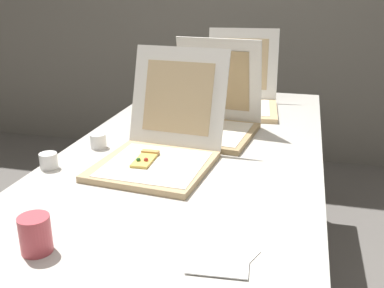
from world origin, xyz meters
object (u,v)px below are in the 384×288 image
pizza_box_back (240,98)px  napkin_pile (222,257)px  cup_white_near_center (98,141)px  cup_white_far (161,111)px  table (196,155)px  pizza_box_middle (210,120)px  cup_white_near_left (49,161)px  cup_printed_front (35,234)px  pizza_box_front (159,149)px

pizza_box_back → napkin_pile: 1.36m
cup_white_near_center → cup_white_far: bearing=77.7°
table → pizza_box_back: pizza_box_back is taller
pizza_box_back → cup_white_near_center: (-0.46, -0.73, -0.03)m
pizza_box_middle → cup_white_near_left: pizza_box_middle is taller
cup_white_far → cup_white_near_left: 0.74m
table → pizza_box_back: size_ratio=3.77×
cup_white_near_center → pizza_box_middle: bearing=36.3°
pizza_box_back → cup_printed_front: 1.47m
table → cup_white_far: size_ratio=32.08×
cup_white_near_left → pizza_box_back: bearing=60.8°
pizza_box_back → cup_white_far: pizza_box_back is taller
table → napkin_pile: 0.79m
cup_printed_front → pizza_box_middle: bearing=77.6°
cup_white_far → pizza_box_middle: bearing=-33.7°
pizza_box_middle → cup_white_near_left: (-0.47, -0.53, -0.03)m
table → cup_white_far: (-0.27, 0.36, 0.07)m
pizza_box_front → napkin_pile: (0.33, -0.53, -0.05)m
cup_white_far → pizza_box_front: bearing=-72.4°
pizza_box_front → cup_white_near_left: pizza_box_front is taller
pizza_box_middle → cup_printed_front: bearing=-95.8°
cup_white_near_left → cup_printed_front: cup_printed_front is taller
pizza_box_front → napkin_pile: 0.63m
cup_white_near_left → cup_printed_front: 0.54m
napkin_pile → cup_white_far: bearing=115.0°
table → napkin_pile: (0.25, -0.75, 0.05)m
pizza_box_middle → pizza_box_back: 0.44m
cup_white_near_left → cup_printed_front: bearing=-61.8°
cup_white_far → cup_white_near_left: size_ratio=1.00×
pizza_box_middle → napkin_pile: pizza_box_middle is taller
pizza_box_front → cup_printed_front: (-0.11, -0.61, -0.01)m
cup_printed_front → cup_white_near_left: bearing=118.2°
cup_white_near_center → cup_printed_front: (0.18, -0.71, 0.02)m
table → napkin_pile: size_ratio=11.43×
pizza_box_middle → pizza_box_back: size_ratio=0.80×
cup_white_near_center → cup_white_far: 0.49m
pizza_box_front → pizza_box_middle: pizza_box_middle is taller
cup_white_far → napkin_pile: bearing=-65.0°
cup_white_far → cup_printed_front: bearing=-86.6°
napkin_pile → table: bearing=108.3°
pizza_box_back → cup_printed_front: size_ratio=5.66×
cup_white_near_center → cup_white_far: size_ratio=1.00×
pizza_box_front → cup_white_far: pizza_box_front is taller
pizza_box_middle → cup_white_far: 0.35m
pizza_box_front → cup_white_near_center: (-0.29, 0.10, -0.03)m
table → pizza_box_middle: bearing=83.0°
cup_white_near_center → napkin_pile: 0.88m
pizza_box_middle → napkin_pile: (0.23, -0.92, -0.05)m
pizza_box_middle → pizza_box_back: bearing=88.0°
table → cup_white_far: bearing=126.9°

